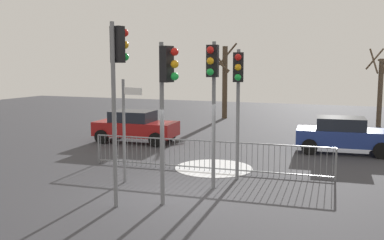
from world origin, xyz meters
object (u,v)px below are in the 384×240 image
Objects in this scene: car_blue_mid at (343,134)px; bare_tree_left at (225,80)px; traffic_light_foreground_left at (238,85)px; traffic_light_mid_right at (213,82)px; bare_tree_centre at (380,87)px; traffic_light_rear_left at (166,87)px; traffic_light_mid_left at (117,73)px; car_red_near at (135,126)px; direction_sign_post at (125,125)px.

car_blue_mid is 0.77× the size of bare_tree_left.
traffic_light_mid_right is (-0.39, -1.30, 0.13)m from traffic_light_foreground_left.
traffic_light_foreground_left is at bearing -121.58° from car_blue_mid.
traffic_light_rear_left is at bearing -107.40° from bare_tree_centre.
bare_tree_centre is at bearing -111.14° from traffic_light_mid_right.
bare_tree_centre is (9.61, -0.47, -0.28)m from bare_tree_left.
car_red_near is (-4.14, 8.36, -2.65)m from traffic_light_mid_left.
bare_tree_centre is (4.52, 14.61, -0.70)m from traffic_light_foreground_left.
traffic_light_mid_left is at bearing -67.41° from car_red_near.
traffic_light_foreground_left is 0.96× the size of traffic_light_mid_right.
traffic_light_foreground_left is at bearing 74.89° from traffic_light_mid_left.
traffic_light_mid_left reaches higher than traffic_light_mid_right.
car_blue_mid is at bearing -100.37° from bare_tree_centre.
bare_tree_centre reaches higher than car_blue_mid.
traffic_light_foreground_left reaches higher than direction_sign_post.
direction_sign_post is 9.52m from car_blue_mid.
bare_tree_centre is (5.53, 17.67, -0.77)m from traffic_light_rear_left.
traffic_light_foreground_left is 15.31m from bare_tree_centre.
traffic_light_rear_left reaches higher than car_red_near.
traffic_light_rear_left is (-1.01, -3.06, 0.07)m from traffic_light_foreground_left.
car_blue_mid is (2.91, 5.80, -2.24)m from traffic_light_foreground_left.
traffic_light_foreground_left is 1.04× the size of car_blue_mid.
traffic_light_mid_right is 17.04m from bare_tree_left.
traffic_light_mid_right is 1.34× the size of direction_sign_post.
traffic_light_mid_right is at bearing -73.97° from bare_tree_left.
car_blue_mid is at bearing 2.13° from car_red_near.
direction_sign_post is 0.63× the size of bare_tree_left.
bare_tree_left reaches higher than bare_tree_centre.
direction_sign_post is at bearing 132.16° from traffic_light_mid_left.
traffic_light_mid_right is (1.76, 2.22, -0.28)m from traffic_light_mid_left.
traffic_light_mid_right is at bearing 67.89° from traffic_light_mid_left.
traffic_light_mid_left is 1.19× the size of car_blue_mid.
traffic_light_foreground_left is 1.05× the size of car_red_near.
traffic_light_foreground_left is 0.81× the size of bare_tree_left.
bare_tree_left is at bearing -77.95° from traffic_light_mid_right.
bare_tree_centre is at bearing -2.78° from bare_tree_left.
traffic_light_rear_left is 0.92× the size of bare_tree_centre.
traffic_light_rear_left is at bearing -60.07° from car_red_near.
traffic_light_mid_left is at bearing -123.43° from car_blue_mid.
car_blue_mid is (9.20, 0.95, 0.00)m from car_red_near.
traffic_light_rear_left is 1.07× the size of car_red_near.
traffic_light_rear_left is (-0.63, -1.76, -0.06)m from traffic_light_mid_right.
car_red_near is 10.46m from bare_tree_left.
traffic_light_mid_left is 18.84m from bare_tree_left.
traffic_light_foreground_left is 1.36m from traffic_light_mid_right.
traffic_light_foreground_left is 15.91m from bare_tree_left.
car_blue_mid is at bearing 64.49° from direction_sign_post.
traffic_light_rear_left is 0.83× the size of bare_tree_left.
traffic_light_rear_left is 1.07× the size of car_blue_mid.
bare_tree_centre is at bearing 74.69° from car_blue_mid.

